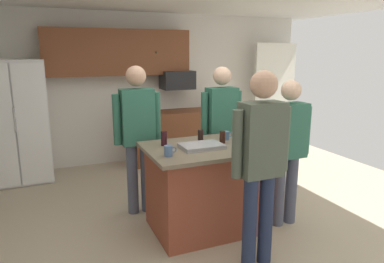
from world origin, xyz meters
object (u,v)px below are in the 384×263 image
object	(u,v)px
mug_blue_stoneware	(226,135)
kitchen_island	(203,188)
person_guest_right	(261,157)
tumbler_amber	(222,137)
person_host_foreground	(288,144)
glass_dark_ale	(242,140)
mug_ceramic_white	(169,151)
person_guest_by_door	(221,124)
glass_short_whisky	(201,135)
serving_tray	(202,146)
person_guest_left	(138,130)
glass_pilsner	(164,139)
refrigerator	(17,122)
microwave_over_range	(177,80)

from	to	relation	value
mug_blue_stoneware	kitchen_island	bearing A→B (deg)	-155.59
person_guest_right	tumbler_amber	size ratio (longest dim) A/B	13.25
person_host_foreground	glass_dark_ale	bearing A→B (deg)	5.98
tumbler_amber	mug_ceramic_white	distance (m)	0.74
person_guest_by_door	glass_short_whisky	world-z (taller)	person_guest_by_door
tumbler_amber	serving_tray	xyz separation A→B (m)	(-0.29, -0.09, -0.05)
person_guest_left	serving_tray	xyz separation A→B (m)	(0.50, -0.73, -0.07)
glass_pilsner	mug_ceramic_white	bearing A→B (deg)	-101.92
refrigerator	kitchen_island	bearing A→B (deg)	-52.00
person_guest_right	mug_ceramic_white	xyz separation A→B (m)	(-0.63, 0.62, -0.04)
person_guest_right	mug_blue_stoneware	distance (m)	1.00
microwave_over_range	tumbler_amber	size ratio (longest dim) A/B	4.15
refrigerator	glass_short_whisky	bearing A→B (deg)	-47.26
person_host_foreground	tumbler_amber	distance (m)	0.72
glass_dark_ale	refrigerator	bearing A→B (deg)	131.22
person_host_foreground	person_guest_left	world-z (taller)	person_guest_left
person_guest_by_door	tumbler_amber	distance (m)	0.70
person_host_foreground	serving_tray	bearing A→B (deg)	3.26
mug_blue_stoneware	glass_pilsner	xyz separation A→B (m)	(-0.74, 0.03, 0.03)
person_guest_right	microwave_over_range	bearing A→B (deg)	-20.98
glass_dark_ale	glass_short_whisky	size ratio (longest dim) A/B	1.20
person_host_foreground	glass_pilsner	xyz separation A→B (m)	(-1.28, 0.45, 0.08)
kitchen_island	person_host_foreground	distance (m)	1.05
person_guest_right	mug_blue_stoneware	world-z (taller)	person_guest_right
refrigerator	glass_short_whisky	xyz separation A→B (m)	(2.02, -2.19, 0.09)
person_guest_left	mug_ceramic_white	distance (m)	0.88
tumbler_amber	serving_tray	size ratio (longest dim) A/B	0.31
person_host_foreground	person_guest_right	world-z (taller)	person_guest_right
refrigerator	person_guest_by_door	size ratio (longest dim) A/B	1.04
tumbler_amber	person_guest_left	bearing A→B (deg)	140.82
tumbler_amber	microwave_over_range	bearing A→B (deg)	80.63
refrigerator	person_guest_left	size ratio (longest dim) A/B	1.03
person_guest_right	person_host_foreground	bearing A→B (deg)	-65.28
person_guest_right	mug_ceramic_white	size ratio (longest dim) A/B	14.15
person_guest_by_door	person_guest_left	distance (m)	1.10
mug_blue_stoneware	glass_pilsner	distance (m)	0.74
kitchen_island	person_guest_right	bearing A→B (deg)	-77.26
glass_pilsner	glass_short_whisky	bearing A→B (deg)	9.48
person_guest_left	kitchen_island	bearing A→B (deg)	0.00
glass_dark_ale	mug_ceramic_white	distance (m)	0.83
microwave_over_range	tumbler_amber	world-z (taller)	microwave_over_range
kitchen_island	tumbler_amber	bearing A→B (deg)	9.80
glass_short_whisky	tumbler_amber	size ratio (longest dim) A/B	0.90
glass_dark_ale	glass_pilsner	distance (m)	0.83
refrigerator	person_host_foreground	size ratio (longest dim) A/B	1.11
person_guest_by_door	glass_dark_ale	world-z (taller)	person_guest_by_door
person_guest_left	mug_ceramic_white	world-z (taller)	person_guest_left
microwave_over_range	person_host_foreground	bearing A→B (deg)	-85.23
refrigerator	person_guest_by_door	world-z (taller)	refrigerator
person_host_foreground	person_guest_left	xyz separation A→B (m)	(-1.44, 0.94, 0.09)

